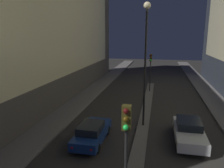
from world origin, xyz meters
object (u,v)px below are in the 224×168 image
Objects in this scene: traffic_light_mid at (151,64)px; car_right_lane at (189,131)px; street_lamp at (146,46)px; car_left_lane at (92,132)px; traffic_light_near at (126,140)px.

car_right_lane is (3.30, -13.41, -2.90)m from traffic_light_mid.
traffic_light_mid is at bearing 103.84° from car_right_lane.
street_lamp is 6.92m from car_right_lane.
traffic_light_mid is at bearing 90.00° from street_lamp.
traffic_light_mid is 15.58m from car_left_lane.
traffic_light_near is 10.23m from street_lamp.
street_lamp is (0.00, -11.46, 2.86)m from traffic_light_mid.
traffic_light_mid is 0.51× the size of street_lamp.
car_left_lane is (-3.30, -14.94, -2.93)m from traffic_light_mid.
street_lamp is (0.00, 9.82, 2.86)m from traffic_light_near.
street_lamp is 7.52m from car_left_lane.
car_left_lane is (-3.30, -3.48, -5.80)m from street_lamp.
street_lamp is 2.07× the size of car_right_lane.
traffic_light_near is at bearing -112.75° from car_right_lane.
street_lamp is 2.14× the size of car_left_lane.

